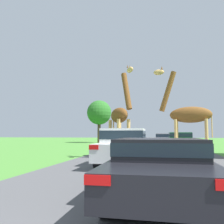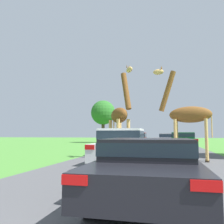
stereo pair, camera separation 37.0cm
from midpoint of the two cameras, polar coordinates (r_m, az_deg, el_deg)
The scene contains 9 objects.
road at distance 30.45m, azimuth 10.19°, elevation -7.68°, with size 8.12×120.00×0.00m.
giraffe_near_road at distance 13.51m, azimuth 1.18°, elevation -1.12°, with size 1.82×2.39×5.03m.
giraffe_companion at distance 12.48m, azimuth 16.79°, elevation -0.54°, with size 2.88×0.91×4.92m.
car_lead_maroon at distance 5.16m, azimuth 9.41°, elevation -12.42°, with size 1.90×4.43×1.23m.
car_queue_right at distance 28.29m, azimuth 11.74°, elevation -6.35°, with size 1.71×4.62×1.39m.
car_queue_left at distance 20.06m, azimuth 15.56°, elevation -6.65°, with size 1.88×4.24×1.44m.
car_far_ahead at distance 23.49m, azimuth 4.98°, elevation -6.62°, with size 1.83×4.64×1.45m.
car_verge_right at distance 10.13m, azimuth 1.86°, elevation -8.17°, with size 1.90×4.00×1.55m.
tree_centre_back at distance 35.89m, azimuth -3.40°, elevation -0.19°, with size 3.68×3.68×6.38m.
Camera 1 is at (0.38, -0.45, 1.33)m, focal length 38.00 mm.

